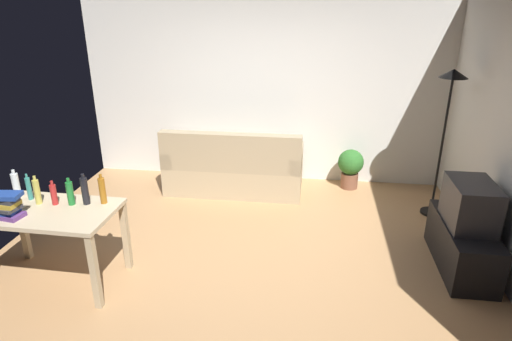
# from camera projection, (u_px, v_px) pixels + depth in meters

# --- Properties ---
(ground_plane) EXTENTS (5.20, 4.40, 0.02)m
(ground_plane) POSITION_uv_depth(u_px,v_px,m) (241.00, 252.00, 4.70)
(ground_plane) COLOR tan
(wall_rear) EXTENTS (5.20, 0.10, 2.70)m
(wall_rear) POSITION_uv_depth(u_px,v_px,m) (265.00, 88.00, 6.22)
(wall_rear) COLOR silver
(wall_rear) RESTS_ON ground_plane
(couch) EXTENTS (1.88, 0.84, 0.92)m
(couch) POSITION_uv_depth(u_px,v_px,m) (234.00, 170.00, 6.09)
(couch) COLOR tan
(couch) RESTS_ON ground_plane
(tv_stand) EXTENTS (0.44, 1.10, 0.48)m
(tv_stand) POSITION_uv_depth(u_px,v_px,m) (462.00, 245.00, 4.36)
(tv_stand) COLOR black
(tv_stand) RESTS_ON ground_plane
(tv) EXTENTS (0.41, 0.60, 0.44)m
(tv) POSITION_uv_depth(u_px,v_px,m) (471.00, 204.00, 4.19)
(tv) COLOR #2D2D33
(tv) RESTS_ON tv_stand
(torchiere_lamp) EXTENTS (0.32, 0.32, 1.81)m
(torchiere_lamp) POSITION_uv_depth(u_px,v_px,m) (449.00, 104.00, 5.01)
(torchiere_lamp) COLOR black
(torchiere_lamp) RESTS_ON ground_plane
(desk) EXTENTS (1.22, 0.73, 0.76)m
(desk) POSITION_uv_depth(u_px,v_px,m) (50.00, 220.00, 3.98)
(desk) COLOR #C6B28E
(desk) RESTS_ON ground_plane
(potted_plant) EXTENTS (0.36, 0.36, 0.57)m
(potted_plant) POSITION_uv_depth(u_px,v_px,m) (350.00, 166.00, 6.17)
(potted_plant) COLOR brown
(potted_plant) RESTS_ON ground_plane
(bottle_clear) EXTENTS (0.07, 0.07, 0.27)m
(bottle_clear) POSITION_uv_depth(u_px,v_px,m) (16.00, 185.00, 4.17)
(bottle_clear) COLOR silver
(bottle_clear) RESTS_ON desk
(bottle_tall) EXTENTS (0.05, 0.05, 0.26)m
(bottle_tall) POSITION_uv_depth(u_px,v_px,m) (29.00, 188.00, 4.11)
(bottle_tall) COLOR teal
(bottle_tall) RESTS_ON desk
(bottle_squat) EXTENTS (0.06, 0.06, 0.28)m
(bottle_squat) POSITION_uv_depth(u_px,v_px,m) (37.00, 191.00, 4.02)
(bottle_squat) COLOR #BCB24C
(bottle_squat) RESTS_ON desk
(bottle_red) EXTENTS (0.06, 0.06, 0.23)m
(bottle_red) POSITION_uv_depth(u_px,v_px,m) (54.00, 194.00, 4.01)
(bottle_red) COLOR #AD2323
(bottle_red) RESTS_ON desk
(bottle_green) EXTENTS (0.06, 0.06, 0.26)m
(bottle_green) POSITION_uv_depth(u_px,v_px,m) (70.00, 193.00, 4.00)
(bottle_green) COLOR #1E722D
(bottle_green) RESTS_ON desk
(bottle_dark) EXTENTS (0.06, 0.06, 0.30)m
(bottle_dark) POSITION_uv_depth(u_px,v_px,m) (85.00, 191.00, 4.01)
(bottle_dark) COLOR black
(bottle_dark) RESTS_ON desk
(bottle_amber) EXTENTS (0.06, 0.06, 0.29)m
(bottle_amber) POSITION_uv_depth(u_px,v_px,m) (102.00, 190.00, 4.02)
(bottle_amber) COLOR #9E6019
(bottle_amber) RESTS_ON desk
(book_stack) EXTENTS (0.28, 0.20, 0.23)m
(book_stack) POSITION_uv_depth(u_px,v_px,m) (7.00, 206.00, 3.76)
(book_stack) COLOR #593372
(book_stack) RESTS_ON desk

